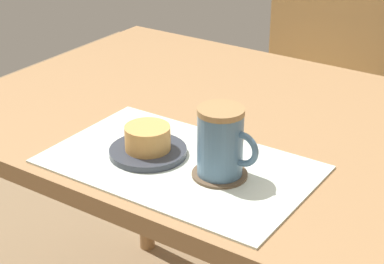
# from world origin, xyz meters

# --- Properties ---
(dining_table) EXTENTS (1.18, 0.81, 0.75)m
(dining_table) POSITION_xyz_m (0.00, 0.00, 0.67)
(dining_table) COLOR #997047
(dining_table) RESTS_ON ground_plane
(wooden_chair) EXTENTS (0.46, 0.46, 0.93)m
(wooden_chair) POSITION_xyz_m (-0.15, 0.73, 0.51)
(wooden_chair) COLOR tan
(wooden_chair) RESTS_ON ground_plane
(placemat) EXTENTS (0.47, 0.29, 0.00)m
(placemat) POSITION_xyz_m (0.01, -0.23, 0.75)
(placemat) COLOR silver
(placemat) RESTS_ON dining_table
(pastry_plate) EXTENTS (0.14, 0.14, 0.01)m
(pastry_plate) POSITION_xyz_m (-0.06, -0.24, 0.76)
(pastry_plate) COLOR #333842
(pastry_plate) RESTS_ON placemat
(pastry) EXTENTS (0.08, 0.08, 0.04)m
(pastry) POSITION_xyz_m (-0.06, -0.24, 0.79)
(pastry) COLOR tan
(pastry) RESTS_ON pastry_plate
(coffee_coaster) EXTENTS (0.10, 0.10, 0.00)m
(coffee_coaster) POSITION_xyz_m (0.09, -0.23, 0.76)
(coffee_coaster) COLOR brown
(coffee_coaster) RESTS_ON placemat
(coffee_mug) EXTENTS (0.11, 0.08, 0.12)m
(coffee_mug) POSITION_xyz_m (0.09, -0.23, 0.82)
(coffee_mug) COLOR slate
(coffee_mug) RESTS_ON coffee_coaster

